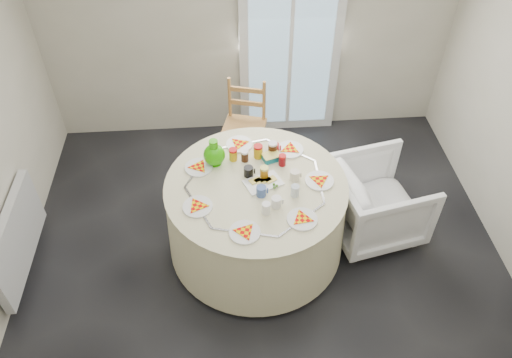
{
  "coord_description": "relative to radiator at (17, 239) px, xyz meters",
  "views": [
    {
      "loc": [
        -0.27,
        -2.41,
        3.41
      ],
      "look_at": [
        -0.06,
        0.29,
        0.8
      ],
      "focal_mm": 35.0,
      "sensor_mm": 36.0,
      "label": 1
    }
  ],
  "objects": [
    {
      "name": "armchair",
      "position": [
        2.91,
        0.22,
        0.01
      ],
      "size": [
        0.83,
        0.87,
        0.76
      ],
      "primitive_type": "imported",
      "rotation": [
        0.0,
        0.0,
        1.79
      ],
      "color": "white",
      "rests_on": "floor"
    },
    {
      "name": "glass_door",
      "position": [
        2.34,
        1.75,
        0.67
      ],
      "size": [
        1.0,
        0.08,
        2.1
      ],
      "primitive_type": "cube",
      "color": "silver",
      "rests_on": "floor"
    },
    {
      "name": "butter_tub",
      "position": [
        2.02,
        0.37,
        0.41
      ],
      "size": [
        0.17,
        0.14,
        0.06
      ],
      "primitive_type": "cube",
      "rotation": [
        0.0,
        0.0,
        0.34
      ],
      "color": "#0E7186",
      "rests_on": "table"
    },
    {
      "name": "wall_back",
      "position": [
        1.94,
        1.8,
        0.92
      ],
      "size": [
        4.0,
        0.02,
        2.6
      ],
      "primitive_type": "cube",
      "color": "#BCB5A3",
      "rests_on": "floor"
    },
    {
      "name": "place_settings",
      "position": [
        1.88,
        0.09,
        0.39
      ],
      "size": [
        1.54,
        1.54,
        0.02
      ],
      "primitive_type": null,
      "rotation": [
        0.0,
        0.0,
        0.36
      ],
      "color": "white",
      "rests_on": "table"
    },
    {
      "name": "jar_cluster",
      "position": [
        1.9,
        0.35,
        0.44
      ],
      "size": [
        0.46,
        0.27,
        0.13
      ],
      "primitive_type": null,
      "rotation": [
        0.0,
        0.0,
        0.11
      ],
      "color": "brown",
      "rests_on": "table"
    },
    {
      "name": "mugs_glasses",
      "position": [
        2.01,
        0.08,
        0.43
      ],
      "size": [
        0.74,
        0.74,
        0.1
      ],
      "primitive_type": null,
      "rotation": [
        0.0,
        0.0,
        -0.42
      ],
      "color": "#A29D9E",
      "rests_on": "table"
    },
    {
      "name": "wooden_chair",
      "position": [
        1.84,
        1.2,
        0.09
      ],
      "size": [
        0.48,
        0.47,
        0.88
      ],
      "primitive_type": null,
      "rotation": [
        0.0,
        0.0,
        -0.27
      ],
      "color": "tan",
      "rests_on": "floor"
    },
    {
      "name": "floor",
      "position": [
        1.94,
        -0.2,
        -0.38
      ],
      "size": [
        4.0,
        4.0,
        0.0
      ],
      "primitive_type": "plane",
      "color": "black",
      "rests_on": "ground"
    },
    {
      "name": "table",
      "position": [
        1.88,
        0.09,
        -0.01
      ],
      "size": [
        1.45,
        1.45,
        0.73
      ],
      "primitive_type": "cylinder",
      "color": "beige",
      "rests_on": "floor"
    },
    {
      "name": "green_pitcher",
      "position": [
        1.57,
        0.36,
        0.49
      ],
      "size": [
        0.18,
        0.18,
        0.22
      ],
      "primitive_type": null,
      "rotation": [
        0.0,
        0.0,
        0.05
      ],
      "color": "#2BAE05",
      "rests_on": "table"
    },
    {
      "name": "radiator",
      "position": [
        0.0,
        0.0,
        0.0
      ],
      "size": [
        0.07,
        1.0,
        0.55
      ],
      "primitive_type": "cube",
      "color": "silver",
      "rests_on": "floor"
    },
    {
      "name": "cheese_platter",
      "position": [
        1.93,
        0.1,
        0.39
      ],
      "size": [
        0.32,
        0.27,
        0.04
      ],
      "primitive_type": null,
      "rotation": [
        0.0,
        0.0,
        0.39
      ],
      "color": "white",
      "rests_on": "table"
    }
  ]
}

